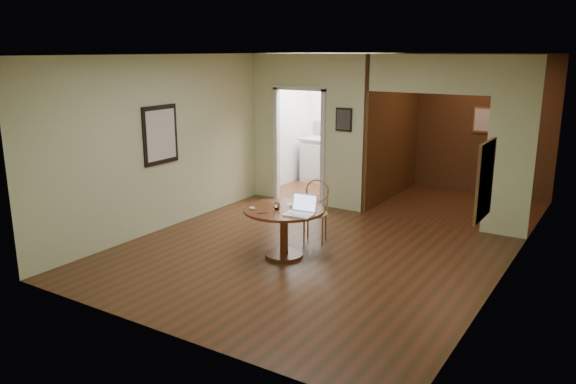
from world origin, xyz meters
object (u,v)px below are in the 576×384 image
Objects in this scene: dining_table at (284,221)px; open_laptop at (301,209)px; closed_laptop at (296,207)px; chair at (316,207)px.

dining_table is 0.43m from open_laptop.
open_laptop is (0.33, -0.10, 0.25)m from dining_table.
dining_table is 3.38× the size of closed_laptop.
chair is (0.01, 0.86, -0.01)m from dining_table.
closed_laptop is at bearing 129.58° from open_laptop.
chair is 2.78× the size of closed_laptop.
closed_laptop is (0.11, -0.75, 0.20)m from chair.
dining_table is at bearing -109.10° from chair.
closed_laptop is (0.12, 0.11, 0.19)m from dining_table.
open_laptop reaches higher than chair.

